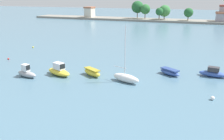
{
  "coord_description": "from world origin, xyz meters",
  "views": [
    {
      "loc": [
        25.05,
        -13.19,
        10.64
      ],
      "look_at": [
        13.57,
        16.49,
        0.62
      ],
      "focal_mm": 37.65,
      "sensor_mm": 36.0,
      "label": 1
    }
  ],
  "objects_px": {
    "moored_boat_3": "(59,71)",
    "moored_boat_5": "(126,78)",
    "moored_boat_6": "(170,72)",
    "mooring_buoy_4": "(8,59)",
    "mooring_buoy_0": "(212,98)",
    "moored_boat_2": "(27,73)",
    "moored_boat_4": "(92,72)",
    "moored_boat_7": "(213,73)",
    "mooring_buoy_2": "(33,47)"
  },
  "relations": [
    {
      "from": "moored_boat_3",
      "to": "moored_boat_5",
      "type": "relative_size",
      "value": 0.62
    },
    {
      "from": "mooring_buoy_0",
      "to": "moored_boat_2",
      "type": "bearing_deg",
      "value": -177.45
    },
    {
      "from": "moored_boat_6",
      "to": "moored_boat_2",
      "type": "bearing_deg",
      "value": -123.91
    },
    {
      "from": "moored_boat_7",
      "to": "mooring_buoy_0",
      "type": "distance_m",
      "value": 8.3
    },
    {
      "from": "moored_boat_3",
      "to": "mooring_buoy_4",
      "type": "bearing_deg",
      "value": -177.3
    },
    {
      "from": "moored_boat_3",
      "to": "moored_boat_4",
      "type": "bearing_deg",
      "value": 37.51
    },
    {
      "from": "moored_boat_4",
      "to": "moored_boat_6",
      "type": "distance_m",
      "value": 10.96
    },
    {
      "from": "moored_boat_6",
      "to": "mooring_buoy_0",
      "type": "xyz_separation_m",
      "value": [
        5.49,
        -6.95,
        -0.2
      ]
    },
    {
      "from": "moored_boat_5",
      "to": "mooring_buoy_0",
      "type": "xyz_separation_m",
      "value": [
        10.39,
        -1.93,
        -0.37
      ]
    },
    {
      "from": "moored_boat_3",
      "to": "moored_boat_4",
      "type": "relative_size",
      "value": 1.29
    },
    {
      "from": "mooring_buoy_0",
      "to": "mooring_buoy_2",
      "type": "relative_size",
      "value": 1.33
    },
    {
      "from": "moored_boat_3",
      "to": "mooring_buoy_4",
      "type": "height_order",
      "value": "moored_boat_3"
    },
    {
      "from": "moored_boat_3",
      "to": "moored_boat_7",
      "type": "xyz_separation_m",
      "value": [
        20.26,
        7.08,
        -0.09
      ]
    },
    {
      "from": "moored_boat_2",
      "to": "mooring_buoy_4",
      "type": "height_order",
      "value": "moored_boat_2"
    },
    {
      "from": "moored_boat_7",
      "to": "mooring_buoy_2",
      "type": "distance_m",
      "value": 36.38
    },
    {
      "from": "mooring_buoy_0",
      "to": "moored_boat_3",
      "type": "bearing_deg",
      "value": 176.54
    },
    {
      "from": "mooring_buoy_0",
      "to": "mooring_buoy_4",
      "type": "height_order",
      "value": "mooring_buoy_0"
    },
    {
      "from": "moored_boat_2",
      "to": "moored_boat_6",
      "type": "distance_m",
      "value": 19.95
    },
    {
      "from": "moored_boat_2",
      "to": "moored_boat_7",
      "type": "xyz_separation_m",
      "value": [
        23.97,
        9.35,
        -0.06
      ]
    },
    {
      "from": "moored_boat_6",
      "to": "mooring_buoy_4",
      "type": "relative_size",
      "value": 10.13
    },
    {
      "from": "mooring_buoy_4",
      "to": "moored_boat_2",
      "type": "bearing_deg",
      "value": -33.82
    },
    {
      "from": "mooring_buoy_2",
      "to": "moored_boat_5",
      "type": "bearing_deg",
      "value": -27.14
    },
    {
      "from": "moored_boat_2",
      "to": "mooring_buoy_0",
      "type": "bearing_deg",
      "value": 12.72
    },
    {
      "from": "moored_boat_4",
      "to": "mooring_buoy_0",
      "type": "xyz_separation_m",
      "value": [
        15.57,
        -2.66,
        -0.27
      ]
    },
    {
      "from": "mooring_buoy_2",
      "to": "moored_boat_2",
      "type": "bearing_deg",
      "value": -53.38
    },
    {
      "from": "moored_boat_3",
      "to": "moored_boat_6",
      "type": "relative_size",
      "value": 1.32
    },
    {
      "from": "moored_boat_3",
      "to": "moored_boat_5",
      "type": "distance_m",
      "value": 9.68
    },
    {
      "from": "moored_boat_3",
      "to": "moored_boat_4",
      "type": "xyz_separation_m",
      "value": [
        4.47,
        1.44,
        -0.13
      ]
    },
    {
      "from": "moored_boat_5",
      "to": "mooring_buoy_4",
      "type": "height_order",
      "value": "moored_boat_5"
    },
    {
      "from": "moored_boat_2",
      "to": "moored_boat_7",
      "type": "distance_m",
      "value": 25.73
    },
    {
      "from": "moored_boat_3",
      "to": "moored_boat_7",
      "type": "bearing_deg",
      "value": 38.9
    },
    {
      "from": "mooring_buoy_4",
      "to": "mooring_buoy_0",
      "type": "bearing_deg",
      "value": -8.89
    },
    {
      "from": "mooring_buoy_0",
      "to": "mooring_buoy_4",
      "type": "xyz_separation_m",
      "value": [
        -33.06,
        5.17,
        -0.05
      ]
    },
    {
      "from": "moored_boat_4",
      "to": "mooring_buoy_2",
      "type": "height_order",
      "value": "moored_boat_4"
    },
    {
      "from": "moored_boat_7",
      "to": "mooring_buoy_0",
      "type": "bearing_deg",
      "value": -84.78
    },
    {
      "from": "moored_boat_3",
      "to": "mooring_buoy_2",
      "type": "xyz_separation_m",
      "value": [
        -15.53,
        13.63,
        -0.46
      ]
    },
    {
      "from": "moored_boat_6",
      "to": "moored_boat_4",
      "type": "bearing_deg",
      "value": -124.51
    },
    {
      "from": "moored_boat_5",
      "to": "moored_boat_6",
      "type": "distance_m",
      "value": 7.02
    },
    {
      "from": "moored_boat_5",
      "to": "mooring_buoy_0",
      "type": "relative_size",
      "value": 16.65
    },
    {
      "from": "moored_boat_3",
      "to": "moored_boat_4",
      "type": "height_order",
      "value": "moored_boat_3"
    },
    {
      "from": "mooring_buoy_2",
      "to": "moored_boat_3",
      "type": "bearing_deg",
      "value": -41.27
    },
    {
      "from": "moored_boat_2",
      "to": "mooring_buoy_0",
      "type": "distance_m",
      "value": 23.78
    },
    {
      "from": "moored_boat_2",
      "to": "mooring_buoy_2",
      "type": "distance_m",
      "value": 19.81
    },
    {
      "from": "moored_boat_6",
      "to": "mooring_buoy_0",
      "type": "distance_m",
      "value": 8.86
    },
    {
      "from": "moored_boat_7",
      "to": "moored_boat_4",
      "type": "bearing_deg",
      "value": -153.65
    },
    {
      "from": "moored_boat_3",
      "to": "mooring_buoy_4",
      "type": "xyz_separation_m",
      "value": [
        -13.01,
        3.96,
        -0.45
      ]
    },
    {
      "from": "mooring_buoy_4",
      "to": "moored_boat_5",
      "type": "bearing_deg",
      "value": -8.14
    },
    {
      "from": "mooring_buoy_4",
      "to": "moored_boat_6",
      "type": "bearing_deg",
      "value": 3.69
    },
    {
      "from": "moored_boat_2",
      "to": "moored_boat_5",
      "type": "relative_size",
      "value": 0.49
    },
    {
      "from": "moored_boat_6",
      "to": "moored_boat_3",
      "type": "bearing_deg",
      "value": -126.07
    }
  ]
}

